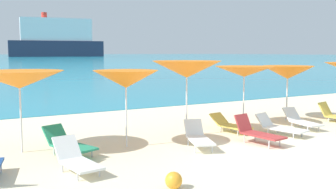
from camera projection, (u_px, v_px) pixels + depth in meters
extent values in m
cube|color=beige|center=(133.00, 110.00, 18.37)|extent=(50.00, 100.00, 0.30)
cylinder|color=silver|center=(21.00, 114.00, 9.93)|extent=(0.04, 0.04, 1.98)
cone|color=orange|center=(19.00, 80.00, 9.84)|extent=(2.35, 2.35, 0.45)
sphere|color=silver|center=(19.00, 74.00, 9.82)|extent=(0.07, 0.07, 0.07)
cylinder|color=silver|center=(126.00, 111.00, 10.48)|extent=(0.04, 0.04, 1.97)
cone|color=orange|center=(126.00, 79.00, 10.38)|extent=(1.93, 1.93, 0.47)
sphere|color=silver|center=(126.00, 74.00, 10.37)|extent=(0.07, 0.07, 0.07)
cylinder|color=silver|center=(187.00, 101.00, 11.94)|extent=(0.05, 0.05, 2.17)
cone|color=orange|center=(187.00, 69.00, 11.84)|extent=(2.18, 2.18, 0.52)
sphere|color=silver|center=(187.00, 64.00, 11.82)|extent=(0.07, 0.07, 0.07)
cylinder|color=silver|center=(244.00, 98.00, 13.54)|extent=(0.04, 0.04, 1.99)
cone|color=orange|center=(244.00, 72.00, 13.44)|extent=(2.09, 2.09, 0.37)
sphere|color=silver|center=(244.00, 68.00, 13.43)|extent=(0.07, 0.07, 0.07)
cylinder|color=silver|center=(287.00, 95.00, 14.80)|extent=(0.05, 0.05, 1.93)
cone|color=orange|center=(288.00, 72.00, 14.71)|extent=(2.12, 2.12, 0.50)
sphere|color=silver|center=(288.00, 68.00, 14.70)|extent=(0.07, 0.07, 0.07)
cube|color=#D8BF4C|center=(325.00, 109.00, 14.73)|extent=(0.63, 0.43, 0.51)
cylinder|color=silver|center=(328.00, 120.00, 14.39)|extent=(0.04, 0.04, 0.16)
cylinder|color=silver|center=(335.00, 118.00, 14.73)|extent=(0.04, 0.04, 0.16)
cube|color=#D8BF4C|center=(235.00, 127.00, 12.39)|extent=(0.66, 1.10, 0.05)
cube|color=#D8BF4C|center=(219.00, 119.00, 12.95)|extent=(0.56, 0.52, 0.36)
cylinder|color=silver|center=(238.00, 133.00, 12.02)|extent=(0.04, 0.04, 0.18)
cylinder|color=silver|center=(248.00, 131.00, 12.29)|extent=(0.04, 0.04, 0.18)
cylinder|color=silver|center=(221.00, 129.00, 12.59)|extent=(0.04, 0.04, 0.18)
cylinder|color=silver|center=(231.00, 128.00, 12.86)|extent=(0.04, 0.04, 0.18)
cube|color=white|center=(81.00, 165.00, 8.18)|extent=(0.71, 1.15, 0.05)
cube|color=white|center=(67.00, 148.00, 8.73)|extent=(0.59, 0.49, 0.49)
cylinder|color=silver|center=(78.00, 177.00, 7.78)|extent=(0.04, 0.04, 0.19)
cylinder|color=silver|center=(99.00, 172.00, 8.08)|extent=(0.04, 0.04, 0.19)
cylinder|color=silver|center=(63.00, 168.00, 8.38)|extent=(0.04, 0.04, 0.19)
cylinder|color=silver|center=(83.00, 164.00, 8.67)|extent=(0.04, 0.04, 0.19)
cube|color=white|center=(200.00, 140.00, 10.33)|extent=(0.90, 1.29, 0.05)
cube|color=white|center=(194.00, 128.00, 11.05)|extent=(0.60, 0.53, 0.43)
cylinder|color=silver|center=(195.00, 149.00, 9.94)|extent=(0.04, 0.04, 0.21)
cylinder|color=silver|center=(212.00, 148.00, 10.02)|extent=(0.04, 0.04, 0.21)
cylinder|color=silver|center=(188.00, 142.00, 10.75)|extent=(0.04, 0.04, 0.21)
cylinder|color=silver|center=(204.00, 141.00, 10.82)|extent=(0.04, 0.04, 0.21)
cube|color=white|center=(286.00, 129.00, 11.98)|extent=(0.88, 1.34, 0.05)
cube|color=white|center=(264.00, 120.00, 12.52)|extent=(0.64, 0.48, 0.41)
cylinder|color=silver|center=(293.00, 136.00, 11.54)|extent=(0.04, 0.04, 0.19)
cylinder|color=silver|center=(302.00, 134.00, 11.89)|extent=(0.04, 0.04, 0.19)
cylinder|color=silver|center=(268.00, 132.00, 12.16)|extent=(0.04, 0.04, 0.19)
cylinder|color=silver|center=(277.00, 130.00, 12.51)|extent=(0.04, 0.04, 0.19)
cube|color=#A53333|center=(263.00, 135.00, 10.84)|extent=(0.69, 1.30, 0.05)
cube|color=#A53333|center=(243.00, 123.00, 11.40)|extent=(0.54, 0.34, 0.50)
cylinder|color=silver|center=(269.00, 144.00, 10.41)|extent=(0.04, 0.04, 0.24)
cylinder|color=silver|center=(280.00, 142.00, 10.68)|extent=(0.04, 0.04, 0.24)
cylinder|color=silver|center=(244.00, 139.00, 11.10)|extent=(0.04, 0.04, 0.24)
cylinder|color=silver|center=(255.00, 136.00, 11.37)|extent=(0.04, 0.04, 0.24)
cylinder|color=silver|center=(1.00, 167.00, 8.33)|extent=(0.04, 0.04, 0.23)
cube|color=white|center=(306.00, 123.00, 12.94)|extent=(0.69, 1.17, 0.05)
cube|color=white|center=(292.00, 114.00, 13.61)|extent=(0.56, 0.50, 0.44)
cylinder|color=silver|center=(308.00, 129.00, 12.56)|extent=(0.04, 0.04, 0.19)
cylinder|color=silver|center=(319.00, 128.00, 12.73)|extent=(0.04, 0.04, 0.19)
cylinder|color=silver|center=(292.00, 125.00, 13.27)|extent=(0.04, 0.04, 0.19)
cylinder|color=silver|center=(303.00, 124.00, 13.44)|extent=(0.04, 0.04, 0.19)
cube|color=#268C66|center=(74.00, 147.00, 9.62)|extent=(0.97, 1.36, 0.05)
cube|color=#268C66|center=(55.00, 134.00, 10.12)|extent=(0.67, 0.55, 0.46)
cylinder|color=silver|center=(75.00, 157.00, 9.18)|extent=(0.04, 0.04, 0.21)
cylinder|color=silver|center=(92.00, 153.00, 9.57)|extent=(0.04, 0.04, 0.21)
cylinder|color=silver|center=(54.00, 151.00, 9.75)|extent=(0.04, 0.04, 0.21)
cylinder|color=silver|center=(71.00, 147.00, 10.13)|extent=(0.04, 0.04, 0.21)
sphere|color=orange|center=(174.00, 180.00, 7.34)|extent=(0.33, 0.33, 0.33)
cube|color=#262D47|center=(57.00, 49.00, 219.74)|extent=(51.84, 14.37, 8.78)
cube|color=white|center=(57.00, 30.00, 218.59)|extent=(38.95, 11.36, 12.55)
cylinder|color=red|center=(44.00, 15.00, 215.25)|extent=(2.96, 2.96, 3.00)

